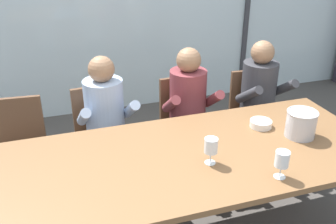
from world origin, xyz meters
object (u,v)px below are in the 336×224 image
Objects in this scene: chair_right_of_center at (254,110)px; wine_glass_by_left_taster at (282,160)px; tasting_bowl at (261,124)px; dining_table at (185,163)px; chair_near_curtain at (19,145)px; person_maroon_top at (191,108)px; person_pale_blue_shirt at (107,120)px; ice_bucket_primary at (301,123)px; wine_glass_near_bucket at (211,147)px; chair_center at (185,118)px; person_charcoal_jacket at (263,98)px; chair_left_of_center at (101,130)px.

wine_glass_by_left_taster is (-0.61, -1.33, 0.37)m from chair_right_of_center.
dining_table is at bearing -163.64° from tasting_bowl.
person_maroon_top reaches higher than chair_near_curtain.
person_maroon_top is (0.72, -0.00, 0.00)m from person_pale_blue_shirt.
tasting_bowl is at bearing 69.60° from wine_glass_by_left_taster.
person_pale_blue_shirt is 1.49m from ice_bucket_primary.
ice_bucket_primary is 1.23× the size of wine_glass_near_bucket.
person_maroon_top is (-0.02, -0.17, 0.17)m from chair_center.
dining_table is at bearing -111.96° from person_maroon_top.
person_maroon_top is 0.71m from person_charcoal_jacket.
dining_table is 15.19× the size of wine_glass_by_left_taster.
wine_glass_by_left_taster is (0.09, -1.21, 0.20)m from person_maroon_top.
tasting_bowl is at bearing -112.77° from chair_right_of_center.
person_charcoal_jacket is 1.35m from wine_glass_near_bucket.
wine_glass_by_left_taster is at bearing -59.47° from person_pale_blue_shirt.
ice_bucket_primary is (1.26, -0.99, 0.35)m from chair_left_of_center.
chair_left_of_center reaches higher than tasting_bowl.
dining_table is 0.87m from ice_bucket_primary.
dining_table is 2.20× the size of person_pale_blue_shirt.
chair_right_of_center is 0.73× the size of person_charcoal_jacket.
person_charcoal_jacket is 1.37m from wine_glass_by_left_taster.
person_pale_blue_shirt is at bearing -83.35° from chair_left_of_center.
chair_near_curtain is 1.00× the size of chair_left_of_center.
chair_right_of_center is 4.12× the size of ice_bucket_primary.
wine_glass_near_bucket is at bearing -140.06° from person_charcoal_jacket.
wine_glass_near_bucket reaches higher than chair_left_of_center.
ice_bucket_primary reaches higher than chair_center.
person_charcoal_jacket is at bearing -3.41° from person_pale_blue_shirt.
wine_glass_near_bucket reaches higher than chair_right_of_center.
chair_right_of_center is (1.46, -0.06, 0.00)m from chair_left_of_center.
person_maroon_top and person_charcoal_jacket have the same top height.
person_pale_blue_shirt reaches higher than wine_glass_by_left_taster.
ice_bucket_primary is at bearing -21.39° from chair_near_curtain.
ice_bucket_primary is at bearing 9.45° from wine_glass_near_bucket.
ice_bucket_primary is 0.56m from wine_glass_by_left_taster.
chair_right_of_center is at bearing 41.30° from dining_table.
chair_center is 0.24m from person_maroon_top.
wine_glass_by_left_taster is at bearing -41.60° from dining_table.
ice_bucket_primary reaches higher than chair_left_of_center.
chair_near_curtain is 2.06m from wine_glass_by_left_taster.
ice_bucket_primary is at bearing -47.67° from tasting_bowl.
chair_near_curtain is 0.73× the size of person_maroon_top.
chair_center is at bearing 6.32° from chair_near_curtain.
chair_left_of_center is 4.12× the size of ice_bucket_primary.
tasting_bowl is (0.29, -0.78, 0.28)m from chair_center.
chair_left_of_center and chair_right_of_center have the same top height.
chair_right_of_center is 5.08× the size of wine_glass_near_bucket.
person_charcoal_jacket reaches higher than ice_bucket_primary.
chair_center is at bearing 161.52° from person_charcoal_jacket.
wine_glass_near_bucket reaches higher than tasting_bowl.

